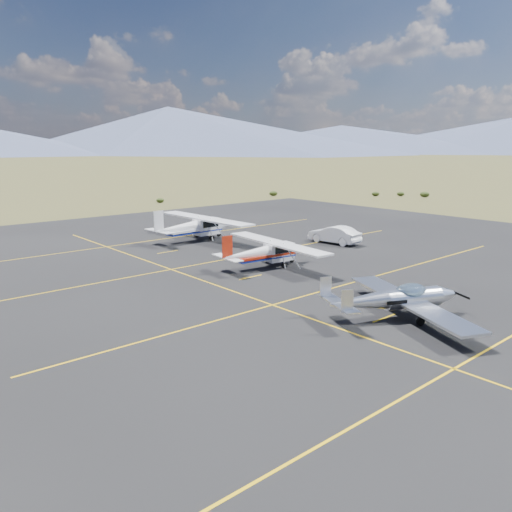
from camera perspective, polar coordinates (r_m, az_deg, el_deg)
name	(u,v)px	position (r m, az deg, el deg)	size (l,w,h in m)	color
ground	(365,293)	(31.70, 12.39, -4.15)	(1600.00, 1600.00, 0.00)	#383D1C
apron	(287,272)	(36.14, 3.51, -1.80)	(72.00, 72.00, 0.02)	black
aircraft_low_wing	(398,299)	(27.30, 15.88, -4.75)	(7.65, 9.91, 2.22)	silver
aircraft_cessna	(265,251)	(37.06, 1.09, 0.52)	(6.54, 10.86, 2.74)	silver
aircraft_plain	(194,226)	(47.86, -7.07, 3.43)	(7.55, 12.62, 3.20)	white
sedan	(334,235)	(46.84, 8.95, 2.44)	(1.73, 4.96, 1.63)	white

